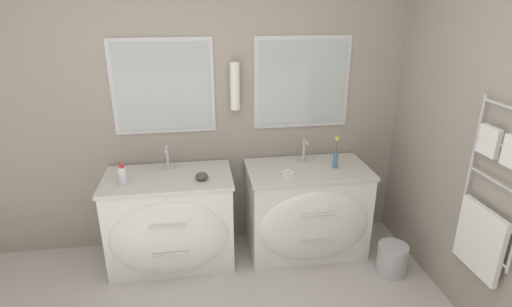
{
  "coord_description": "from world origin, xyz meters",
  "views": [
    {
      "loc": [
        -0.06,
        -1.45,
        2.09
      ],
      "look_at": [
        0.36,
        1.29,
        1.03
      ],
      "focal_mm": 28.0,
      "sensor_mm": 36.0,
      "label": 1
    }
  ],
  "objects_px": {
    "vanity_left": "(171,221)",
    "waste_bin": "(392,259)",
    "toiletry_bottle": "(123,175)",
    "amenity_bowl": "(202,176)",
    "vanity_right": "(307,210)",
    "flower_vase": "(336,156)"
  },
  "relations": [
    {
      "from": "toiletry_bottle",
      "to": "flower_vase",
      "type": "distance_m",
      "value": 1.71
    },
    {
      "from": "vanity_left",
      "to": "flower_vase",
      "type": "xyz_separation_m",
      "value": [
        1.39,
        0.01,
        0.49
      ]
    },
    {
      "from": "amenity_bowl",
      "to": "flower_vase",
      "type": "xyz_separation_m",
      "value": [
        1.11,
        0.08,
        0.08
      ]
    },
    {
      "from": "waste_bin",
      "to": "amenity_bowl",
      "type": "bearing_deg",
      "value": 166.7
    },
    {
      "from": "amenity_bowl",
      "to": "waste_bin",
      "type": "distance_m",
      "value": 1.68
    },
    {
      "from": "vanity_right",
      "to": "flower_vase",
      "type": "distance_m",
      "value": 0.54
    },
    {
      "from": "toiletry_bottle",
      "to": "flower_vase",
      "type": "bearing_deg",
      "value": 2.37
    },
    {
      "from": "vanity_right",
      "to": "waste_bin",
      "type": "xyz_separation_m",
      "value": [
        0.61,
        -0.42,
        -0.26
      ]
    },
    {
      "from": "toiletry_bottle",
      "to": "amenity_bowl",
      "type": "distance_m",
      "value": 0.6
    },
    {
      "from": "flower_vase",
      "to": "waste_bin",
      "type": "xyz_separation_m",
      "value": [
        0.38,
        -0.43,
        -0.75
      ]
    },
    {
      "from": "toiletry_bottle",
      "to": "amenity_bowl",
      "type": "relative_size",
      "value": 1.63
    },
    {
      "from": "vanity_left",
      "to": "waste_bin",
      "type": "distance_m",
      "value": 1.84
    },
    {
      "from": "vanity_left",
      "to": "flower_vase",
      "type": "height_order",
      "value": "flower_vase"
    },
    {
      "from": "vanity_left",
      "to": "toiletry_bottle",
      "type": "distance_m",
      "value": 0.56
    },
    {
      "from": "amenity_bowl",
      "to": "vanity_left",
      "type": "bearing_deg",
      "value": 165.8
    },
    {
      "from": "toiletry_bottle",
      "to": "vanity_right",
      "type": "bearing_deg",
      "value": 2.26
    },
    {
      "from": "toiletry_bottle",
      "to": "amenity_bowl",
      "type": "xyz_separation_m",
      "value": [
        0.59,
        -0.01,
        -0.05
      ]
    },
    {
      "from": "vanity_left",
      "to": "waste_bin",
      "type": "bearing_deg",
      "value": -13.44
    },
    {
      "from": "vanity_left",
      "to": "vanity_right",
      "type": "height_order",
      "value": "same"
    },
    {
      "from": "vanity_right",
      "to": "amenity_bowl",
      "type": "relative_size",
      "value": 10.15
    },
    {
      "from": "vanity_left",
      "to": "waste_bin",
      "type": "xyz_separation_m",
      "value": [
        1.77,
        -0.42,
        -0.26
      ]
    },
    {
      "from": "amenity_bowl",
      "to": "waste_bin",
      "type": "height_order",
      "value": "amenity_bowl"
    }
  ]
}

